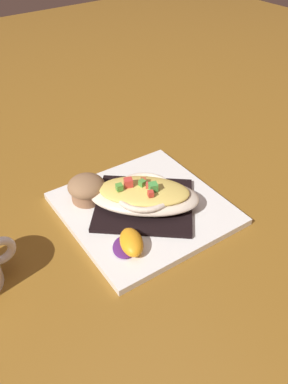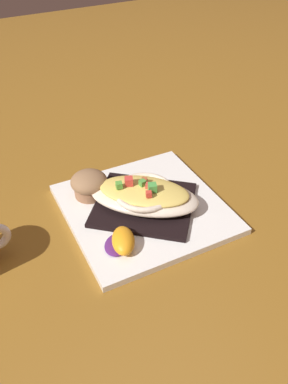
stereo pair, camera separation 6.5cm
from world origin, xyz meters
name	(u,v)px [view 2 (the right image)]	position (x,y,z in m)	size (l,w,h in m)	color
ground_plane	(144,211)	(0.00, 0.00, 0.00)	(2.60, 2.60, 0.00)	brown
square_plate	(144,208)	(0.00, 0.00, 0.01)	(0.25, 0.25, 0.01)	white
folded_napkin	(144,204)	(0.00, 0.00, 0.02)	(0.16, 0.14, 0.01)	black
gratin_dish	(144,194)	(0.00, 0.00, 0.04)	(0.19, 0.20, 0.05)	beige
muffin	(89,184)	(0.07, 0.07, 0.03)	(0.06, 0.06, 0.04)	#916344
orange_garnish	(122,241)	(-0.07, 0.07, 0.02)	(0.07, 0.06, 0.03)	#51216A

